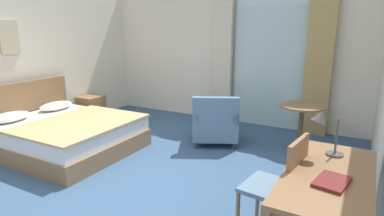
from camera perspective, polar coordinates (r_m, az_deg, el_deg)
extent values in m
cube|color=#38567A|center=(4.00, -11.64, -13.68)|extent=(5.80, 6.88, 0.10)
cube|color=silver|center=(6.32, 6.80, 9.83)|extent=(5.40, 0.12, 2.68)
cube|color=silver|center=(6.00, 13.56, 7.78)|extent=(1.30, 0.02, 2.36)
cube|color=beige|center=(6.19, 5.49, 8.81)|extent=(0.37, 0.10, 2.47)
cube|color=tan|center=(5.74, 21.77, 7.47)|extent=(0.43, 0.10, 2.47)
cube|color=olive|center=(5.18, -21.44, -5.75)|extent=(1.90, 1.66, 0.25)
cube|color=white|center=(5.11, -21.67, -3.30)|extent=(1.85, 1.61, 0.21)
cube|color=olive|center=(5.85, -28.00, -0.58)|extent=(0.06, 1.69, 0.97)
cube|color=tan|center=(4.84, -19.40, -2.52)|extent=(1.26, 1.64, 0.03)
ellipsoid|color=white|center=(5.39, -29.78, -1.41)|extent=(0.34, 0.59, 0.13)
ellipsoid|color=white|center=(5.83, -23.20, 0.36)|extent=(0.34, 0.60, 0.13)
cube|color=olive|center=(6.63, -17.61, -0.09)|extent=(0.42, 0.42, 0.50)
cube|color=brown|center=(6.46, -19.02, 0.36)|extent=(0.36, 0.01, 0.12)
cube|color=olive|center=(2.65, 23.34, -11.02)|extent=(0.64, 1.38, 0.04)
cube|color=olive|center=(2.67, 23.22, -12.15)|extent=(0.59, 1.31, 0.08)
cube|color=olive|center=(3.39, 28.87, -13.00)|extent=(0.06, 0.06, 0.71)
cube|color=olive|center=(3.42, 19.40, -11.73)|extent=(0.06, 0.06, 0.71)
cube|color=slate|center=(2.91, 13.95, -13.73)|extent=(0.51, 0.50, 0.04)
cube|color=olive|center=(2.74, 18.30, -9.98)|extent=(0.09, 0.42, 0.47)
cylinder|color=olive|center=(3.26, 11.70, -15.20)|extent=(0.04, 0.04, 0.44)
cylinder|color=olive|center=(2.94, 8.18, -18.46)|extent=(0.04, 0.04, 0.44)
cylinder|color=olive|center=(3.14, 18.78, -16.93)|extent=(0.04, 0.04, 0.44)
cylinder|color=#4C4C51|center=(3.01, 24.18, -7.56)|extent=(0.14, 0.14, 0.02)
cylinder|color=#4C4C51|center=(2.96, 24.50, -4.64)|extent=(0.02, 0.02, 0.31)
cone|color=#4C4C51|center=(2.80, 22.01, -1.45)|extent=(0.15, 0.14, 0.15)
cube|color=maroon|center=(2.48, 23.79, -12.01)|extent=(0.25, 0.33, 0.03)
cube|color=slate|center=(5.16, 4.11, -3.35)|extent=(0.95, 0.98, 0.31)
cube|color=slate|center=(4.76, 4.26, -0.42)|extent=(0.68, 0.41, 0.40)
cube|color=slate|center=(5.11, 7.47, -0.89)|extent=(0.42, 0.72, 0.16)
cube|color=slate|center=(5.10, 0.82, -0.81)|extent=(0.42, 0.72, 0.16)
cylinder|color=#4C3D2D|center=(5.54, 6.97, -4.40)|extent=(0.04, 0.04, 0.10)
cylinder|color=#4C3D2D|center=(5.53, 1.02, -4.35)|extent=(0.04, 0.04, 0.10)
cylinder|color=#4C3D2D|center=(4.95, 7.49, -6.72)|extent=(0.04, 0.04, 0.10)
cylinder|color=#4C3D2D|center=(4.93, 0.79, -6.66)|extent=(0.04, 0.04, 0.10)
cylinder|color=olive|center=(5.02, 19.19, 0.33)|extent=(0.68, 0.68, 0.03)
cylinder|color=brown|center=(5.11, 18.88, -3.41)|extent=(0.07, 0.07, 0.66)
cylinder|color=brown|center=(5.21, 18.61, -6.73)|extent=(0.37, 0.37, 0.02)
cube|color=beige|center=(5.79, -29.94, 10.90)|extent=(0.03, 0.30, 0.52)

